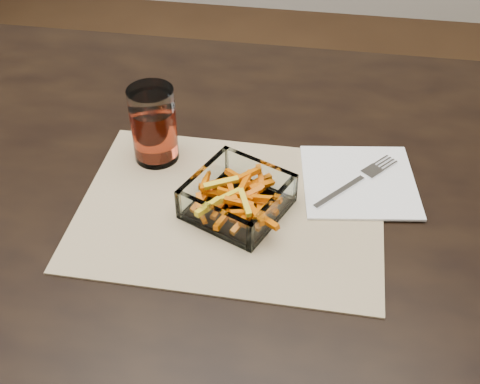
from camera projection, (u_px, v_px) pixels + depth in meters
name	position (u px, v px, depth m)	size (l,w,h in m)	color
dining_table	(229.00, 219.00, 1.01)	(1.60, 0.90, 0.75)	black
placemat	(231.00, 209.00, 0.90)	(0.45, 0.33, 0.00)	tan
glass_bowl	(237.00, 199.00, 0.88)	(0.17, 0.17, 0.05)	white
tumbler	(154.00, 127.00, 0.95)	(0.07, 0.07, 0.13)	white
napkin	(359.00, 181.00, 0.94)	(0.17, 0.17, 0.00)	white
fork	(358.00, 180.00, 0.94)	(0.13, 0.15, 0.00)	silver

